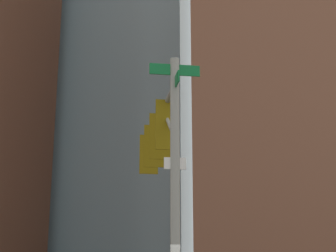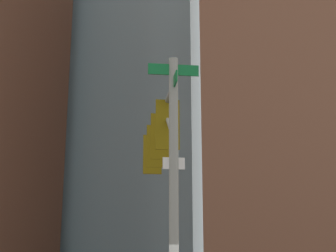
{
  "view_description": "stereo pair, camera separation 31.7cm",
  "coord_description": "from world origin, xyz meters",
  "views": [
    {
      "loc": [
        10.14,
        1.87,
        2.32
      ],
      "look_at": [
        -0.4,
        -0.37,
        5.1
      ],
      "focal_mm": 53.19,
      "sensor_mm": 36.0,
      "label": 1
    },
    {
      "loc": [
        10.07,
        2.18,
        2.32
      ],
      "look_at": [
        -0.4,
        -0.37,
        5.1
      ],
      "focal_mm": 53.19,
      "sensor_mm": 36.0,
      "label": 2
    }
  ],
  "objects": [
    {
      "name": "building_glass_tower",
      "position": [
        -50.54,
        -20.34,
        31.53
      ],
      "size": [
        24.49,
        26.45,
        63.05
      ],
      "primitive_type": "cube",
      "color": "#8CB2C6",
      "rests_on": "ground_plane"
    },
    {
      "name": "building_brick_midblock",
      "position": [
        -32.98,
        6.72,
        23.17
      ],
      "size": [
        23.43,
        19.82,
        46.34
      ],
      "primitive_type": "cube",
      "color": "brown",
      "rests_on": "ground_plane"
    },
    {
      "name": "signal_pole_assembly",
      "position": [
        -1.58,
        -0.82,
        4.76
      ],
      "size": [
        5.48,
        2.49,
        6.35
      ],
      "rotation": [
        0.0,
        0.0,
        3.51
      ],
      "color": "gray",
      "rests_on": "ground_plane"
    }
  ]
}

